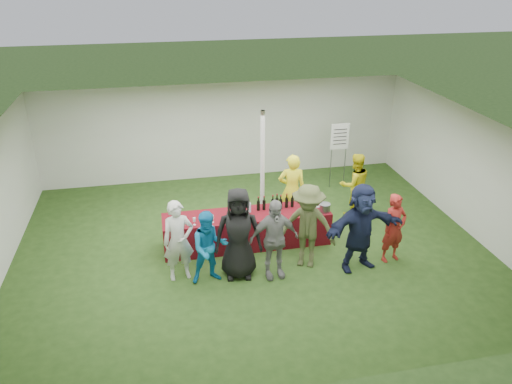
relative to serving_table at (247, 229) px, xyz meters
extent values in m
plane|color=#284719|center=(0.07, -0.14, -0.38)|extent=(60.00, 60.00, 0.00)
plane|color=white|center=(0.07, 3.86, 0.97)|extent=(10.00, 0.00, 10.00)
plane|color=white|center=(0.07, -4.14, 0.97)|extent=(10.00, 0.00, 10.00)
plane|color=white|center=(5.07, -0.14, 0.97)|extent=(0.00, 8.00, 8.00)
plane|color=white|center=(0.07, -0.14, 2.33)|extent=(10.00, 10.00, 0.00)
cylinder|color=silver|center=(0.57, 1.06, 0.98)|extent=(0.10, 0.10, 2.70)
cube|color=maroon|center=(0.00, 0.00, 0.00)|extent=(3.60, 0.80, 0.75)
cylinder|color=black|center=(0.28, 0.12, 0.48)|extent=(0.07, 0.07, 0.22)
cylinder|color=black|center=(0.28, 0.12, 0.64)|extent=(0.03, 0.03, 0.08)
cylinder|color=maroon|center=(0.28, 0.12, 0.69)|extent=(0.03, 0.03, 0.02)
cylinder|color=black|center=(0.40, 0.13, 0.48)|extent=(0.07, 0.07, 0.22)
cylinder|color=black|center=(0.40, 0.13, 0.64)|extent=(0.03, 0.03, 0.08)
cylinder|color=maroon|center=(0.40, 0.13, 0.69)|extent=(0.03, 0.03, 0.02)
cylinder|color=black|center=(0.60, 0.14, 0.48)|extent=(0.07, 0.07, 0.22)
cylinder|color=black|center=(0.60, 0.14, 0.64)|extent=(0.03, 0.03, 0.08)
cylinder|color=maroon|center=(0.60, 0.14, 0.69)|extent=(0.03, 0.03, 0.02)
cylinder|color=black|center=(0.70, 0.17, 0.48)|extent=(0.07, 0.07, 0.22)
cylinder|color=black|center=(0.70, 0.17, 0.64)|extent=(0.03, 0.03, 0.08)
cylinder|color=maroon|center=(0.70, 0.17, 0.69)|extent=(0.03, 0.03, 0.02)
cylinder|color=black|center=(0.77, 0.11, 0.48)|extent=(0.07, 0.07, 0.22)
cylinder|color=black|center=(0.77, 0.11, 0.64)|extent=(0.03, 0.03, 0.08)
cylinder|color=maroon|center=(0.77, 0.11, 0.69)|extent=(0.03, 0.03, 0.02)
cylinder|color=black|center=(0.91, 0.14, 0.48)|extent=(0.07, 0.07, 0.22)
cylinder|color=black|center=(0.91, 0.14, 0.64)|extent=(0.03, 0.03, 0.08)
cylinder|color=maroon|center=(0.91, 0.14, 0.69)|extent=(0.03, 0.03, 0.02)
cylinder|color=black|center=(1.04, 0.14, 0.48)|extent=(0.07, 0.07, 0.22)
cylinder|color=black|center=(1.04, 0.14, 0.64)|extent=(0.03, 0.03, 0.08)
cylinder|color=maroon|center=(1.04, 0.14, 0.69)|extent=(0.03, 0.03, 0.02)
cylinder|color=silver|center=(-1.43, -0.27, 0.38)|extent=(0.06, 0.06, 0.00)
cylinder|color=silver|center=(-1.43, -0.27, 0.42)|extent=(0.01, 0.01, 0.07)
cylinder|color=silver|center=(-1.43, -0.27, 0.50)|extent=(0.06, 0.06, 0.08)
cylinder|color=#4B080D|center=(-1.43, -0.27, 0.47)|extent=(0.05, 0.05, 0.02)
cylinder|color=silver|center=(-1.14, -0.26, 0.38)|extent=(0.06, 0.06, 0.00)
cylinder|color=silver|center=(-1.14, -0.26, 0.42)|extent=(0.01, 0.01, 0.07)
cylinder|color=silver|center=(-1.14, -0.26, 0.50)|extent=(0.06, 0.06, 0.08)
cylinder|color=#4B080D|center=(-1.14, -0.26, 0.47)|extent=(0.05, 0.05, 0.02)
cylinder|color=silver|center=(-0.76, -0.22, 0.38)|extent=(0.06, 0.06, 0.00)
cylinder|color=silver|center=(-0.76, -0.22, 0.42)|extent=(0.01, 0.01, 0.07)
cylinder|color=silver|center=(-0.76, -0.22, 0.50)|extent=(0.06, 0.06, 0.08)
cylinder|color=#4B080D|center=(-0.76, -0.22, 0.47)|extent=(0.05, 0.05, 0.02)
cylinder|color=silver|center=(-0.29, -0.29, 0.38)|extent=(0.06, 0.06, 0.00)
cylinder|color=silver|center=(-0.29, -0.29, 0.42)|extent=(0.01, 0.01, 0.07)
cylinder|color=silver|center=(-0.29, -0.29, 0.50)|extent=(0.06, 0.06, 0.08)
cylinder|color=#4B080D|center=(-0.29, -0.29, 0.47)|extent=(0.05, 0.05, 0.02)
cylinder|color=silver|center=(0.08, 0.08, 0.47)|extent=(0.07, 0.07, 0.20)
cylinder|color=silver|center=(0.08, 0.08, 0.59)|extent=(0.03, 0.03, 0.03)
cube|color=white|center=(1.48, 0.05, 0.39)|extent=(0.25, 0.18, 0.03)
cylinder|color=slate|center=(1.67, -0.22, 0.46)|extent=(0.24, 0.24, 0.18)
cylinder|color=slate|center=(2.77, 2.51, 0.18)|extent=(0.02, 0.02, 1.10)
cylinder|color=slate|center=(3.17, 2.51, 0.18)|extent=(0.02, 0.02, 1.10)
cube|color=white|center=(2.97, 2.51, 1.07)|extent=(0.50, 0.02, 0.70)
cube|color=black|center=(2.97, 2.49, 1.27)|extent=(0.36, 0.01, 0.02)
cube|color=black|center=(2.97, 2.49, 1.17)|extent=(0.36, 0.01, 0.02)
cube|color=black|center=(2.97, 2.49, 1.07)|extent=(0.36, 0.01, 0.02)
cube|color=black|center=(2.97, 2.49, 0.97)|extent=(0.36, 0.01, 0.02)
cube|color=black|center=(2.97, 2.49, 0.88)|extent=(0.36, 0.01, 0.02)
imported|color=yellow|center=(1.19, 0.74, 0.49)|extent=(0.70, 0.53, 1.74)
imported|color=gold|center=(2.80, 0.89, 0.41)|extent=(0.81, 0.65, 1.58)
imported|color=beige|center=(-1.51, -0.97, 0.45)|extent=(0.65, 0.48, 1.65)
imported|color=#1073AF|center=(-0.95, -1.19, 0.37)|extent=(0.77, 0.63, 1.49)
imported|color=black|center=(-0.37, -1.12, 0.56)|extent=(0.98, 0.70, 1.87)
imported|color=slate|center=(0.29, -1.28, 0.46)|extent=(1.00, 0.47, 1.66)
imported|color=#454C28|center=(1.03, -1.03, 0.52)|extent=(1.33, 1.11, 1.79)
imported|color=#161C38|center=(2.03, -1.32, 0.54)|extent=(1.77, 0.85, 1.84)
imported|color=#A1221D|center=(2.82, -1.20, 0.37)|extent=(0.61, 0.47, 1.49)
camera|label=1|loc=(-1.70, -9.30, 5.35)|focal=35.00mm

